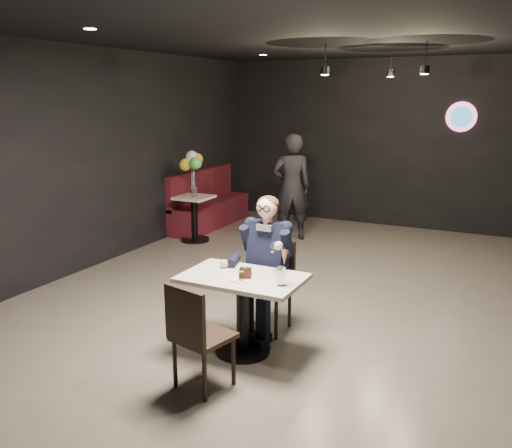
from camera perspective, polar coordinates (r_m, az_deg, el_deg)
The scene contains 17 objects.
floor at distance 6.14m, azimuth 7.21°, elevation -9.26°, with size 9.00×9.00×0.00m, color #6F665D.
wall_sign at distance 9.90m, azimuth 20.80°, elevation 10.51°, with size 0.50×0.06×0.50m, color pink, non-canonical shape.
pendant_lights at distance 7.61m, azimuth 13.08°, elevation 17.04°, with size 1.40×1.20×0.36m, color black.
main_table at distance 5.09m, azimuth -1.40°, elevation -9.49°, with size 1.10×0.70×0.75m, color silver.
chair_far at distance 5.52m, azimuth 1.26°, elevation -6.68°, with size 0.42×0.46×0.92m, color black.
chair_near at distance 4.51m, azimuth -5.53°, elevation -11.49°, with size 0.42×0.46×0.92m, color black.
seated_man at distance 5.43m, azimuth 1.27°, elevation -4.10°, with size 0.60×0.80×1.44m, color black.
dessert_plate at distance 4.85m, azimuth -1.58°, elevation -5.83°, with size 0.21×0.21×0.01m, color white.
cake_slice at distance 4.87m, azimuth -1.12°, elevation -5.22°, with size 0.11×0.09×0.08m, color black.
mint_leaf at distance 4.78m, azimuth -1.60°, elevation -5.02°, with size 0.07×0.04×0.01m, color #2C7B28.
sundae_glass at distance 4.70m, azimuth 2.70°, elevation -5.50°, with size 0.07×0.07×0.16m, color silver.
wafer_cone at distance 4.67m, azimuth 3.03°, elevation -3.51°, with size 0.06×0.06×0.13m, color tan.
booth_bench at distance 9.92m, azimuth -4.86°, elevation 2.68°, with size 0.51×2.06×1.03m, color #490F17.
side_table at distance 8.97m, azimuth -6.48°, elevation 0.35°, with size 0.54×0.54×0.68m, color silver.
balloon_vase at distance 8.88m, azimuth -6.57°, elevation 3.45°, with size 0.11×0.11×0.16m, color silver.
balloon_bunch at distance 8.82m, azimuth -6.63°, elevation 5.80°, with size 0.36×0.36×0.60m, color yellow.
passerby at distance 8.96m, azimuth 3.76°, elevation 3.89°, with size 0.64×0.42×1.75m, color black.
Camera 1 is at (1.80, -5.37, 2.35)m, focal length 38.00 mm.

